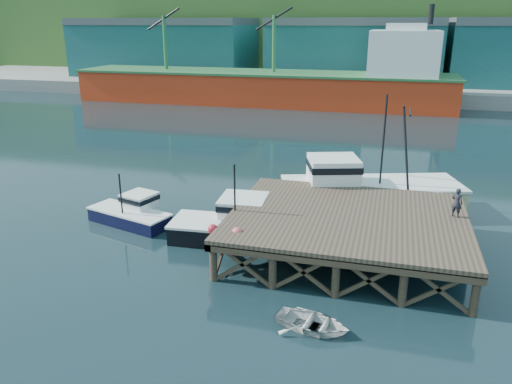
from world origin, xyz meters
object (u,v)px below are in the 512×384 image
(boat_navy, at_px, (132,213))
(dockworker, at_px, (457,203))
(trawler, at_px, (367,188))
(boat_black, at_px, (240,225))
(dinghy, at_px, (312,323))

(boat_navy, bearing_deg, dockworker, 17.69)
(boat_navy, height_order, trawler, trawler)
(boat_navy, distance_m, boat_black, 6.99)
(boat_navy, xyz_separation_m, dinghy, (12.31, -8.12, -0.35))
(boat_navy, distance_m, dockworker, 18.33)
(dinghy, bearing_deg, boat_black, 45.97)
(boat_black, bearing_deg, dockworker, 1.04)
(dockworker, bearing_deg, dinghy, 80.16)
(boat_black, distance_m, dinghy, 9.28)
(trawler, xyz_separation_m, dockworker, (4.68, -5.32, 1.35))
(dinghy, distance_m, dockworker, 10.76)
(dinghy, xyz_separation_m, dockworker, (5.88, 8.63, 2.58))
(boat_navy, relative_size, dockworker, 3.67)
(dinghy, height_order, dockworker, dockworker)
(boat_navy, height_order, dinghy, boat_navy)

